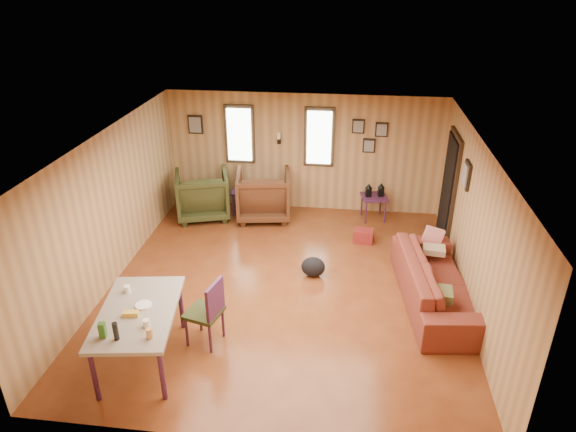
{
  "coord_description": "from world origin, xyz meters",
  "views": [
    {
      "loc": [
        0.9,
        -6.79,
        4.6
      ],
      "look_at": [
        0.0,
        0.4,
        1.05
      ],
      "focal_mm": 32.0,
      "sensor_mm": 36.0,
      "label": 1
    }
  ],
  "objects_px": {
    "sofa": "(438,275)",
    "recliner_green": "(202,193)",
    "side_table": "(374,195)",
    "dining_table": "(138,316)",
    "recliner_brown": "(263,193)",
    "end_table": "(244,197)"
  },
  "relations": [
    {
      "from": "sofa",
      "to": "recliner_green",
      "type": "distance_m",
      "value": 4.93
    },
    {
      "from": "side_table",
      "to": "dining_table",
      "type": "height_order",
      "value": "dining_table"
    },
    {
      "from": "recliner_brown",
      "to": "end_table",
      "type": "relative_size",
      "value": 1.73
    },
    {
      "from": "recliner_green",
      "to": "end_table",
      "type": "distance_m",
      "value": 0.86
    },
    {
      "from": "sofa",
      "to": "recliner_green",
      "type": "bearing_deg",
      "value": 53.89
    },
    {
      "from": "recliner_brown",
      "to": "dining_table",
      "type": "bearing_deg",
      "value": 70.42
    },
    {
      "from": "recliner_green",
      "to": "side_table",
      "type": "distance_m",
      "value": 3.42
    },
    {
      "from": "sofa",
      "to": "recliner_brown",
      "type": "distance_m",
      "value": 3.99
    },
    {
      "from": "sofa",
      "to": "side_table",
      "type": "height_order",
      "value": "sofa"
    },
    {
      "from": "sofa",
      "to": "recliner_green",
      "type": "xyz_separation_m",
      "value": [
        -4.28,
        2.45,
        0.05
      ]
    },
    {
      "from": "recliner_green",
      "to": "dining_table",
      "type": "bearing_deg",
      "value": 77.87
    },
    {
      "from": "recliner_brown",
      "to": "side_table",
      "type": "relative_size",
      "value": 1.38
    },
    {
      "from": "recliner_green",
      "to": "dining_table",
      "type": "distance_m",
      "value": 4.27
    },
    {
      "from": "recliner_brown",
      "to": "recliner_green",
      "type": "xyz_separation_m",
      "value": [
        -1.22,
        -0.11,
        -0.01
      ]
    },
    {
      "from": "recliner_green",
      "to": "side_table",
      "type": "relative_size",
      "value": 1.35
    },
    {
      "from": "sofa",
      "to": "dining_table",
      "type": "bearing_deg",
      "value": 108.55
    },
    {
      "from": "dining_table",
      "to": "sofa",
      "type": "bearing_deg",
      "value": 16.44
    },
    {
      "from": "recliner_brown",
      "to": "side_table",
      "type": "bearing_deg",
      "value": 175.95
    },
    {
      "from": "sofa",
      "to": "dining_table",
      "type": "relative_size",
      "value": 1.46
    },
    {
      "from": "recliner_brown",
      "to": "end_table",
      "type": "xyz_separation_m",
      "value": [
        -0.42,
        0.15,
        -0.19
      ]
    },
    {
      "from": "end_table",
      "to": "dining_table",
      "type": "distance_m",
      "value": 4.54
    },
    {
      "from": "sofa",
      "to": "side_table",
      "type": "distance_m",
      "value": 2.88
    }
  ]
}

